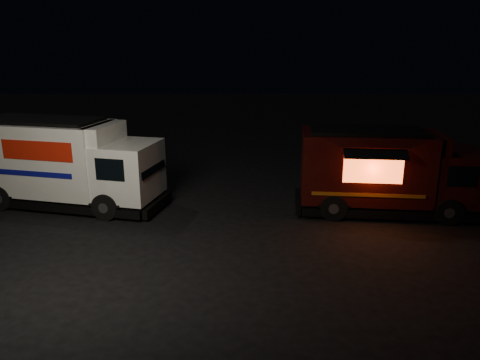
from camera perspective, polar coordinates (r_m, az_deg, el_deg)
The scene contains 3 objects.
ground at distance 14.57m, azimuth -7.69°, elevation -6.51°, with size 80.00×80.00×0.00m, color black.
white_truck at distance 17.54m, azimuth -20.26°, elevation 1.93°, with size 6.84×2.33×3.10m, color white, non-canonical shape.
red_truck at distance 16.59m, azimuth 17.66°, elevation 1.00°, with size 6.20×2.28×2.88m, color black, non-canonical shape.
Camera 1 is at (1.91, -13.28, 5.67)m, focal length 35.00 mm.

